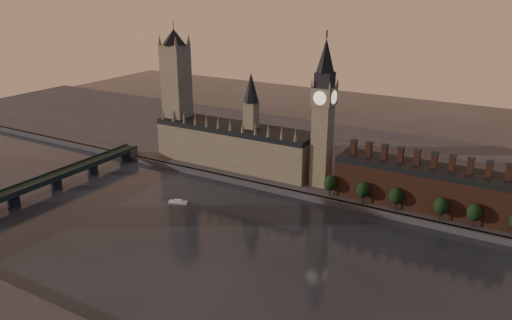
{
  "coord_description": "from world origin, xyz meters",
  "views": [
    {
      "loc": [
        136.33,
        -197.06,
        138.79
      ],
      "look_at": [
        -10.73,
        55.0,
        35.69
      ],
      "focal_mm": 35.0,
      "sensor_mm": 36.0,
      "label": 1
    }
  ],
  "objects_px": {
    "river_boat": "(178,202)",
    "westminster_bridge": "(31,188)",
    "big_ben": "(323,112)",
    "victoria_tower": "(177,89)"
  },
  "relations": [
    {
      "from": "victoria_tower",
      "to": "westminster_bridge",
      "type": "distance_m",
      "value": 133.21
    },
    {
      "from": "big_ben",
      "to": "river_boat",
      "type": "xyz_separation_m",
      "value": [
        -72.98,
        -69.39,
        -55.86
      ]
    },
    {
      "from": "victoria_tower",
      "to": "westminster_bridge",
      "type": "xyz_separation_m",
      "value": [
        -35.0,
        -117.7,
        -51.65
      ]
    },
    {
      "from": "victoria_tower",
      "to": "river_boat",
      "type": "relative_size",
      "value": 8.22
    },
    {
      "from": "victoria_tower",
      "to": "river_boat",
      "type": "height_order",
      "value": "victoria_tower"
    },
    {
      "from": "river_boat",
      "to": "westminster_bridge",
      "type": "bearing_deg",
      "value": -175.38
    },
    {
      "from": "victoria_tower",
      "to": "river_boat",
      "type": "bearing_deg",
      "value": -52.53
    },
    {
      "from": "westminster_bridge",
      "to": "river_boat",
      "type": "distance_m",
      "value": 101.9
    },
    {
      "from": "big_ben",
      "to": "river_boat",
      "type": "relative_size",
      "value": 8.15
    },
    {
      "from": "big_ben",
      "to": "westminster_bridge",
      "type": "relative_size",
      "value": 0.54
    }
  ]
}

